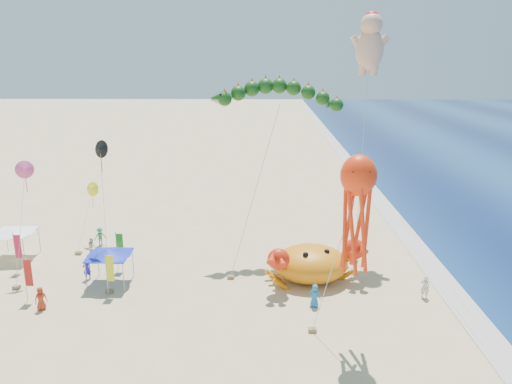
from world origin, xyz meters
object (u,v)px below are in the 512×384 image
crab_inflatable (311,263)px  canopy_white (13,230)px  cherub_kite (370,42)px  dragon_kite (278,99)px  octopus_kite (357,205)px  canopy_blue (109,253)px

crab_inflatable → canopy_white: 24.37m
cherub_kite → dragon_kite: bearing=-172.3°
octopus_kite → canopy_white: (-25.64, 11.99, -5.93)m
cherub_kite → octopus_kite: 17.85m
crab_inflatable → canopy_white: (-24.03, 3.90, 0.98)m
cherub_kite → octopus_kite: (-3.26, -15.12, -8.91)m
dragon_kite → canopy_blue: bearing=-151.1°
crab_inflatable → canopy_blue: 14.78m
cherub_kite → canopy_blue: 25.78m
octopus_kite → canopy_white: octopus_kite is taller
octopus_kite → canopy_white: size_ratio=3.33×
crab_inflatable → canopy_blue: (-14.72, -0.74, 0.98)m
cherub_kite → crab_inflatable: bearing=-124.7°
crab_inflatable → canopy_blue: crab_inflatable is taller
octopus_kite → dragon_kite: bearing=105.8°
dragon_kite → cherub_kite: 8.52m
dragon_kite → octopus_kite: bearing=-74.2°
dragon_kite → cherub_kite: bearing=7.7°
octopus_kite → canopy_blue: bearing=155.8°
dragon_kite → canopy_white: bearing=-174.3°
dragon_kite → canopy_blue: dragon_kite is taller
canopy_white → dragon_kite: bearing=5.7°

